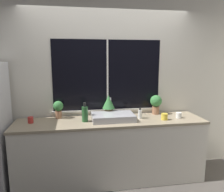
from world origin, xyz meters
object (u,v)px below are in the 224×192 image
Objects in this scene: bottle_tall at (85,114)px; mug_white at (179,115)px; soap_bottle at (140,114)px; mug_yellow at (164,117)px; potted_plant_center at (108,104)px; mug_red at (31,120)px; sink at (113,117)px; potted_plant_left at (58,108)px; potted_plant_right at (156,103)px.

bottle_tall is 1.37m from mug_white.
soap_bottle is 1.73× the size of mug_yellow.
bottle_tall is (-0.36, -0.23, -0.08)m from potted_plant_center.
sink is at bearing -2.10° from mug_red.
sink reaches higher than mug_yellow.
sink is 6.52× the size of mug_yellow.
bottle_tall is (-0.40, -0.01, 0.07)m from sink.
sink is 0.98m from mug_white.
soap_bottle is 1.94× the size of mug_white.
soap_bottle is 1.88× the size of mug_red.
potted_plant_center is 1.12m from mug_red.
bottle_tall is 1.13m from mug_yellow.
sink is at bearing 176.83° from mug_white.
potted_plant_center is 3.52× the size of mug_yellow.
mug_red reaches higher than mug_white.
soap_bottle is 1.54m from mug_red.
mug_red is (-1.13, 0.04, -0.00)m from sink.
potted_plant_center reaches higher than bottle_tall.
potted_plant_center is at bearing 154.89° from soap_bottle.
potted_plant_center is at bearing 9.39° from mug_red.
potted_plant_center is (0.74, 0.00, 0.03)m from potted_plant_left.
sink is 0.41m from soap_bottle.
potted_plant_center is at bearing 0.00° from potted_plant_left.
sink is 0.40m from bottle_tall.
mug_yellow is (0.73, -0.11, 0.00)m from sink.
potted_plant_left is 2.82× the size of mug_yellow.
potted_plant_right is at bearing 11.78° from bottle_tall.
potted_plant_right is 1.90× the size of soap_bottle.
mug_white is (1.37, -0.04, -0.07)m from bottle_tall.
potted_plant_right is 1.12× the size of bottle_tall.
potted_plant_right is 3.67× the size of mug_white.
potted_plant_right reaches higher than bottle_tall.
potted_plant_left reaches higher than mug_white.
sink is 0.27m from potted_plant_center.
soap_bottle is (-0.32, -0.21, -0.12)m from potted_plant_right.
soap_bottle reaches higher than mug_white.
mug_yellow is at bearing -12.50° from potted_plant_left.
mug_yellow reaches higher than mug_red.
sink is 7.06× the size of mug_red.
potted_plant_left is at bearing 170.99° from mug_white.
potted_plant_right is 3.29× the size of mug_yellow.
mug_white is (1.01, -0.28, -0.15)m from potted_plant_center.
soap_bottle is at bearing 2.47° from sink.
potted_plant_right reaches higher than mug_red.
potted_plant_right reaches higher than soap_bottle.
soap_bottle is 0.80m from bottle_tall.
mug_red is 1.03× the size of mug_white.
soap_bottle is at bearing 158.56° from mug_yellow.
bottle_tall is 0.74m from mug_red.
potted_plant_right is at bearing 5.59° from mug_red.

